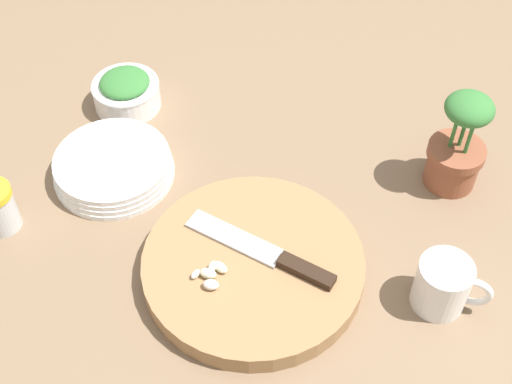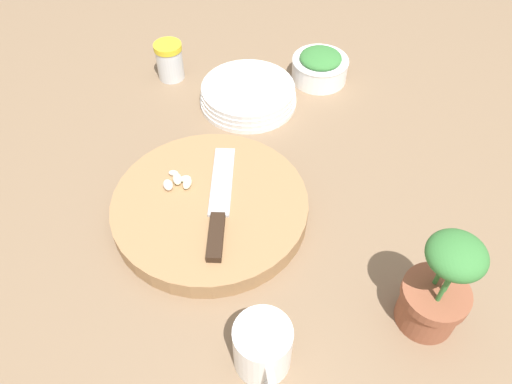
% 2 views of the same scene
% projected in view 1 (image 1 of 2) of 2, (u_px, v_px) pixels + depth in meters
% --- Properties ---
extents(ground_plane, '(5.00, 5.00, 0.00)m').
position_uv_depth(ground_plane, '(239.00, 219.00, 1.09)').
color(ground_plane, '#7F664C').
extents(cutting_board, '(0.32, 0.32, 0.03)m').
position_uv_depth(cutting_board, '(253.00, 266.00, 1.02)').
color(cutting_board, '#9E754C').
rests_on(cutting_board, ground_plane).
extents(chef_knife, '(0.24, 0.05, 0.01)m').
position_uv_depth(chef_knife, '(269.00, 254.00, 1.01)').
color(chef_knife, black).
rests_on(chef_knife, cutting_board).
extents(garlic_cloves, '(0.05, 0.05, 0.01)m').
position_uv_depth(garlic_cloves, '(211.00, 274.00, 0.98)').
color(garlic_cloves, silver).
rests_on(garlic_cloves, cutting_board).
extents(herb_bowl, '(0.12, 0.12, 0.06)m').
position_uv_depth(herb_bowl, '(126.00, 91.00, 1.24)').
color(herb_bowl, white).
rests_on(herb_bowl, ground_plane).
extents(coffee_mug, '(0.11, 0.07, 0.08)m').
position_uv_depth(coffee_mug, '(444.00, 285.00, 0.97)').
color(coffee_mug, white).
rests_on(coffee_mug, ground_plane).
extents(plate_stack, '(0.19, 0.19, 0.04)m').
position_uv_depth(plate_stack, '(113.00, 167.00, 1.14)').
color(plate_stack, white).
rests_on(plate_stack, ground_plane).
extents(potted_herb, '(0.09, 0.09, 0.18)m').
position_uv_depth(potted_herb, '(457.00, 149.00, 1.09)').
color(potted_herb, '#935138').
rests_on(potted_herb, ground_plane).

